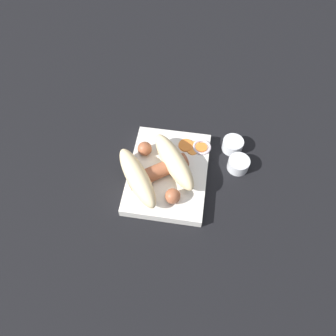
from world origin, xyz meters
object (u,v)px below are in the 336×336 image
food_tray (168,173)px  sausage (158,171)px  condiment_cup_near (238,165)px  bread_roll (156,169)px  condiment_cup_far (232,145)px

food_tray → sausage: size_ratio=1.60×
condiment_cup_near → sausage: bearing=109.3°
bread_roll → condiment_cup_near: bread_roll is taller
bread_roll → sausage: (0.00, -0.00, -0.01)m
sausage → condiment_cup_near: 0.19m
bread_roll → condiment_cup_far: bread_roll is taller
food_tray → condiment_cup_far: (0.10, -0.14, 0.00)m
food_tray → condiment_cup_far: condiment_cup_far is taller
bread_roll → condiment_cup_far: bearing=-54.7°
condiment_cup_near → condiment_cup_far: (0.05, 0.02, 0.00)m
bread_roll → condiment_cup_near: 0.20m
food_tray → condiment_cup_near: 0.17m
sausage → condiment_cup_far: sausage is taller
sausage → condiment_cup_near: bearing=-70.7°
sausage → bread_roll: bearing=111.4°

